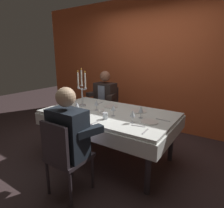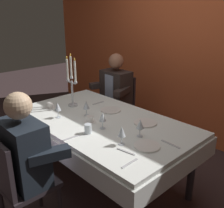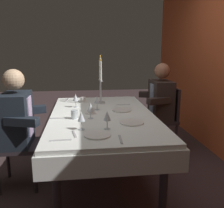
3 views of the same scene
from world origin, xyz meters
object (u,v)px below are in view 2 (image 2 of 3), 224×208
(wine_glass_0, at_px, (140,125))
(coffee_cup_0, at_px, (90,119))
(wine_glass_4, at_px, (58,107))
(wine_glass_2, at_px, (86,105))
(dinner_plate_1, at_px, (110,110))
(wine_glass_3, at_px, (103,117))
(seated_diner_0, at_px, (116,89))
(water_tumbler_0, at_px, (88,129))
(coffee_cup_1, at_px, (50,106))
(wine_glass_1, at_px, (122,132))
(seated_diner_1, at_px, (23,153))
(dinner_plate_0, at_px, (145,123))
(dinner_plate_2, at_px, (147,146))
(candelabra, at_px, (72,85))
(dining_table, at_px, (102,130))

(wine_glass_0, height_order, coffee_cup_0, wine_glass_0)
(wine_glass_4, bearing_deg, wine_glass_2, 56.60)
(dinner_plate_1, relative_size, wine_glass_4, 1.37)
(wine_glass_3, xyz_separation_m, seated_diner_0, (-0.86, 1.02, -0.12))
(seated_diner_0, bearing_deg, water_tumbler_0, -54.54)
(dinner_plate_1, distance_m, wine_glass_2, 0.31)
(wine_glass_0, height_order, coffee_cup_1, wine_glass_0)
(wine_glass_1, relative_size, seated_diner_1, 0.13)
(dinner_plate_0, height_order, dinner_plate_2, same)
(candelabra, relative_size, wine_glass_4, 3.75)
(dining_table, relative_size, seated_diner_1, 1.56)
(water_tumbler_0, bearing_deg, dinner_plate_0, 67.72)
(wine_glass_0, distance_m, seated_diner_1, 1.00)
(wine_glass_0, height_order, wine_glass_4, same)
(wine_glass_0, distance_m, wine_glass_3, 0.37)
(dinner_plate_2, relative_size, seated_diner_0, 0.18)
(wine_glass_3, distance_m, coffee_cup_0, 0.23)
(dinner_plate_2, bearing_deg, wine_glass_1, -143.69)
(wine_glass_1, height_order, wine_glass_3, same)
(wine_glass_1, bearing_deg, candelabra, 166.63)
(candelabra, xyz_separation_m, coffee_cup_1, (-0.12, -0.23, -0.23))
(wine_glass_4, bearing_deg, seated_diner_1, -54.64)
(coffee_cup_0, relative_size, coffee_cup_1, 1.00)
(dining_table, height_order, coffee_cup_1, coffee_cup_1)
(wine_glass_2, bearing_deg, wine_glass_3, -13.88)
(water_tumbler_0, distance_m, seated_diner_1, 0.60)
(dining_table, distance_m, coffee_cup_0, 0.19)
(dinner_plate_2, bearing_deg, coffee_cup_0, -178.02)
(seated_diner_0, bearing_deg, candelabra, -79.89)
(candelabra, relative_size, wine_glass_2, 3.75)
(dinner_plate_1, height_order, wine_glass_3, wine_glass_3)
(coffee_cup_1, height_order, seated_diner_0, seated_diner_0)
(wine_glass_2, distance_m, seated_diner_0, 1.06)
(coffee_cup_1, height_order, seated_diner_1, seated_diner_1)
(seated_diner_0, distance_m, seated_diner_1, 1.93)
(coffee_cup_0, bearing_deg, wine_glass_0, 12.05)
(dining_table, relative_size, dinner_plate_2, 8.86)
(candelabra, relative_size, wine_glass_1, 3.75)
(dinner_plate_2, relative_size, coffee_cup_1, 1.66)
(water_tumbler_0, distance_m, coffee_cup_1, 0.81)
(dinner_plate_2, height_order, wine_glass_3, wine_glass_3)
(wine_glass_0, bearing_deg, coffee_cup_1, -170.40)
(dinner_plate_0, xyz_separation_m, seated_diner_1, (-0.31, -1.14, -0.01))
(dinner_plate_0, relative_size, coffee_cup_1, 1.73)
(dining_table, xyz_separation_m, wine_glass_1, (0.51, -0.22, 0.23))
(coffee_cup_0, bearing_deg, coffee_cup_1, -172.64)
(candelabra, bearing_deg, wine_glass_4, -59.93)
(dinner_plate_2, bearing_deg, wine_glass_2, 176.50)
(candelabra, distance_m, dinner_plate_2, 1.25)
(dinner_plate_2, xyz_separation_m, water_tumbler_0, (-0.53, -0.20, 0.04))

